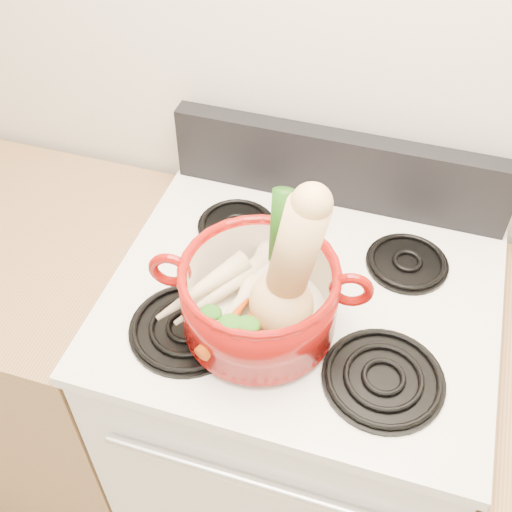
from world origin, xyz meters
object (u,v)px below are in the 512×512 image
(dutch_oven, at_px, (259,297))
(squash, at_px, (283,266))
(stove_body, at_px, (293,415))
(leek, at_px, (279,251))

(dutch_oven, height_order, squash, squash)
(stove_body, bearing_deg, dutch_oven, -118.27)
(stove_body, height_order, squash, squash)
(dutch_oven, distance_m, leek, 0.10)
(dutch_oven, height_order, leek, leek)
(squash, bearing_deg, stove_body, 105.60)
(dutch_oven, relative_size, leek, 1.10)
(stove_body, relative_size, leek, 3.50)
(stove_body, distance_m, dutch_oven, 0.59)
(stove_body, distance_m, squash, 0.70)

